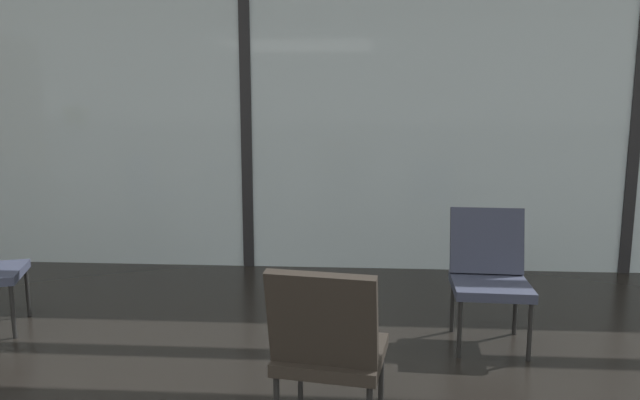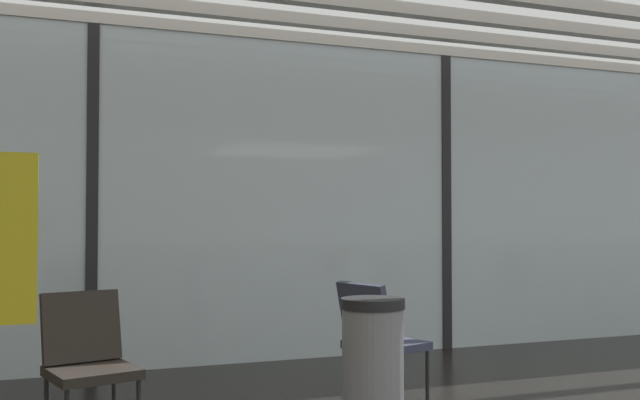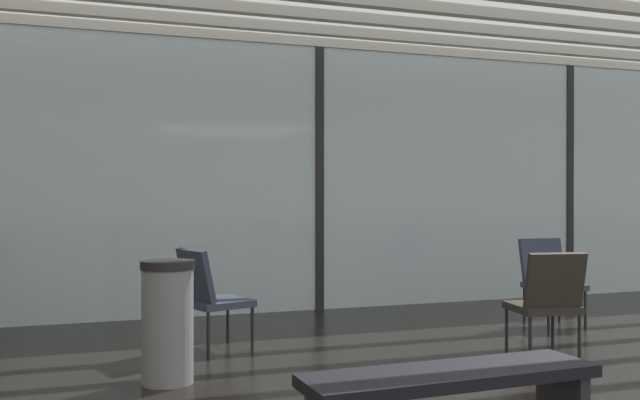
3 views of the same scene
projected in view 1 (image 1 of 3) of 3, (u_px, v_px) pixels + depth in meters
glass_curtain_wall at (247, 107)px, 5.51m from camera, size 14.00×0.08×3.03m
window_mullion_1 at (247, 107)px, 5.51m from camera, size 0.10×0.12×3.03m
window_mullion_2 at (635, 107)px, 5.28m from camera, size 0.10×0.12×3.03m
parked_airplane at (339, 71)px, 11.73m from camera, size 12.08×4.29×4.29m
lounge_chair_1 at (328, 343)px, 2.69m from camera, size 0.56×0.59×0.87m
lounge_chair_3 at (489, 268)px, 3.88m from camera, size 0.50×0.55×0.87m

